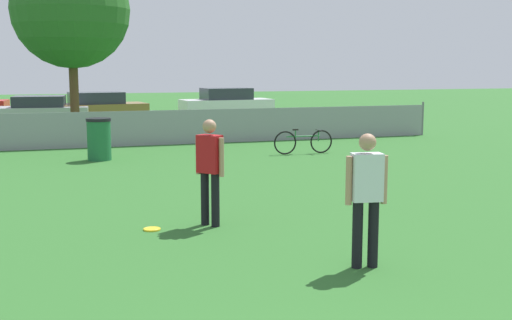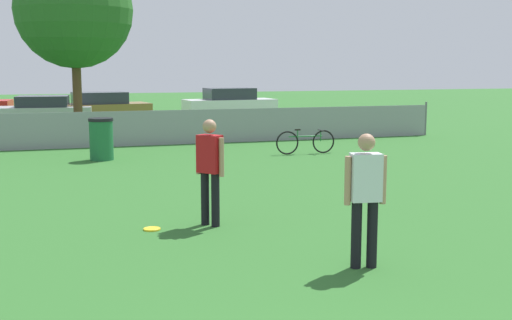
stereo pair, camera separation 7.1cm
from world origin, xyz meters
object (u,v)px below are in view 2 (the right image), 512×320
(player_receiver_white, at_px, (365,192))
(frisbee_disc, at_px, (152,229))
(trash_bin, at_px, (101,139))
(parked_car_silver, at_px, (43,111))
(parked_car_tan, at_px, (100,108))
(parked_car_white, at_px, (230,104))
(tree_near_pole, at_px, (74,10))
(player_thrower_red, at_px, (210,165))
(bicycle_sideline, at_px, (306,142))

(player_receiver_white, relative_size, frisbee_disc, 6.35)
(trash_bin, xyz_separation_m, parked_car_silver, (-1.51, 10.79, 0.08))
(frisbee_disc, height_order, parked_car_tan, parked_car_tan)
(trash_bin, relative_size, parked_car_silver, 0.27)
(parked_car_silver, height_order, parked_car_white, parked_car_white)
(tree_near_pole, relative_size, parked_car_silver, 1.61)
(player_thrower_red, bearing_deg, bicycle_sideline, 108.95)
(player_receiver_white, distance_m, parked_car_silver, 21.63)
(frisbee_disc, distance_m, trash_bin, 7.86)
(player_receiver_white, height_order, parked_car_tan, player_receiver_white)
(bicycle_sideline, bearing_deg, parked_car_white, 85.83)
(parked_car_tan, bearing_deg, player_thrower_red, -97.48)
(player_thrower_red, relative_size, frisbee_disc, 6.35)
(frisbee_disc, bearing_deg, parked_car_silver, 95.00)
(frisbee_disc, xyz_separation_m, parked_car_white, (6.86, 20.17, 0.70))
(tree_near_pole, height_order, parked_car_white, tree_near_pole)
(player_receiver_white, xyz_separation_m, trash_bin, (-2.32, 10.50, -0.39))
(frisbee_disc, bearing_deg, parked_car_white, 71.21)
(trash_bin, bearing_deg, parked_car_white, 60.48)
(trash_bin, distance_m, parked_car_white, 14.17)
(bicycle_sideline, distance_m, parked_car_white, 12.95)
(player_thrower_red, relative_size, bicycle_sideline, 0.94)
(player_thrower_red, relative_size, parked_car_white, 0.38)
(parked_car_tan, bearing_deg, player_receiver_white, -94.21)
(parked_car_silver, distance_m, parked_car_white, 8.63)
(player_receiver_white, distance_m, parked_car_white, 23.30)
(frisbee_disc, relative_size, parked_car_tan, 0.06)
(frisbee_disc, height_order, parked_car_white, parked_car_white)
(player_thrower_red, bearing_deg, trash_bin, 148.63)
(trash_bin, height_order, parked_car_silver, parked_car_silver)
(player_receiver_white, height_order, bicycle_sideline, player_receiver_white)
(player_thrower_red, relative_size, parked_car_tan, 0.37)
(player_thrower_red, xyz_separation_m, parked_car_tan, (-0.17, 19.51, -0.29))
(frisbee_disc, relative_size, parked_car_silver, 0.06)
(frisbee_disc, xyz_separation_m, trash_bin, (-0.12, 7.84, 0.55))
(player_receiver_white, bearing_deg, parked_car_silver, 109.37)
(player_receiver_white, height_order, frisbee_disc, player_receiver_white)
(player_thrower_red, distance_m, bicycle_sideline, 8.65)
(player_thrower_red, bearing_deg, player_receiver_white, -12.91)
(trash_bin, relative_size, parked_car_white, 0.25)
(player_thrower_red, bearing_deg, parked_car_tan, 141.65)
(tree_near_pole, distance_m, trash_bin, 7.76)
(tree_near_pole, distance_m, player_receiver_white, 17.75)
(parked_car_silver, xyz_separation_m, parked_car_white, (8.49, 1.53, 0.07))
(player_thrower_red, distance_m, parked_car_tan, 19.51)
(tree_near_pole, xyz_separation_m, parked_car_silver, (-1.23, 4.09, -3.82))
(bicycle_sideline, height_order, parked_car_silver, parked_car_silver)
(trash_bin, distance_m, parked_car_tan, 11.69)
(trash_bin, bearing_deg, parked_car_tan, 85.78)
(player_thrower_red, xyz_separation_m, frisbee_disc, (-0.91, 0.01, -0.94))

